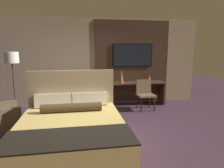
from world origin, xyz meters
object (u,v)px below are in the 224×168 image
(desk, at_px, (134,89))
(book, at_px, (143,82))
(armchair_by_window, at_px, (1,119))
(vase_short, at_px, (149,78))
(tv, at_px, (133,55))
(floor_lamp, at_px, (12,63))
(vase_tall, at_px, (121,76))
(bed, at_px, (72,133))
(desk_chair, at_px, (145,92))

(desk, distance_m, book, 0.38)
(armchair_by_window, distance_m, vase_short, 4.47)
(armchair_by_window, bearing_deg, tv, -85.37)
(floor_lamp, bearing_deg, vase_tall, 13.85)
(bed, distance_m, desk_chair, 3.12)
(vase_short, xyz_separation_m, book, (-0.27, -0.13, -0.09))
(floor_lamp, height_order, vase_tall, floor_lamp)
(desk, relative_size, desk_chair, 2.22)
(tv, relative_size, desk_chair, 1.50)
(vase_short, height_order, book, vase_short)
(vase_short, distance_m, book, 0.32)
(vase_short, bearing_deg, armchair_by_window, -158.03)
(desk_chair, relative_size, vase_tall, 2.16)
(armchair_by_window, xyz_separation_m, vase_tall, (3.11, 1.49, 0.68))
(vase_tall, relative_size, book, 1.60)
(tv, bearing_deg, desk, -90.00)
(floor_lamp, relative_size, vase_tall, 4.25)
(bed, xyz_separation_m, desk, (1.95, 2.81, 0.16))
(desk, relative_size, floor_lamp, 1.13)
(desk, height_order, desk_chair, desk_chair)
(bed, height_order, vase_short, bed)
(floor_lamp, xyz_separation_m, vase_short, (4.00, 0.90, -0.62))
(desk_chair, xyz_separation_m, book, (0.09, 0.49, 0.23))
(bed, distance_m, book, 3.57)
(armchair_by_window, height_order, vase_tall, vase_tall)
(desk, bearing_deg, vase_short, 7.75)
(tv, height_order, floor_lamp, tv)
(bed, xyz_separation_m, vase_short, (2.50, 2.89, 0.50))
(floor_lamp, height_order, book, floor_lamp)
(tv, xyz_separation_m, floor_lamp, (-3.45, -1.05, -0.14))
(tv, bearing_deg, desk_chair, -76.36)
(desk_chair, bearing_deg, vase_short, 58.45)
(bed, height_order, book, bed)
(desk_chair, relative_size, vase_short, 4.19)
(bed, relative_size, book, 8.42)
(tv, relative_size, vase_short, 6.30)
(book, bearing_deg, bed, -128.96)
(desk, height_order, floor_lamp, floor_lamp)
(tv, bearing_deg, book, -45.22)
(vase_tall, bearing_deg, desk, 11.14)
(armchair_by_window, distance_m, floor_lamp, 1.42)
(desk, distance_m, desk_chair, 0.58)
(floor_lamp, bearing_deg, bed, -53.04)
(desk_chair, bearing_deg, bed, -134.76)
(desk_chair, distance_m, armchair_by_window, 3.89)
(desk_chair, height_order, floor_lamp, floor_lamp)
(desk_chair, bearing_deg, floor_lamp, -177.02)
(tv, bearing_deg, bed, -122.71)
(armchair_by_window, bearing_deg, book, -90.61)
(desk, bearing_deg, floor_lamp, -166.50)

